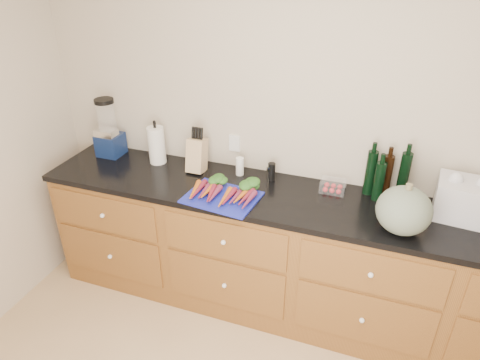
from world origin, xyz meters
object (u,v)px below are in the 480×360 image
at_px(cutting_board, 222,197).
at_px(carrots, 224,190).
at_px(paper_towel, 157,145).
at_px(tomato_box, 333,186).
at_px(squash, 404,210).
at_px(blender_appliance, 108,131).
at_px(knife_block, 197,155).

height_order(cutting_board, carrots, carrots).
xyz_separation_m(carrots, paper_towel, (-0.64, 0.28, 0.10)).
bearing_deg(tomato_box, cutting_board, -153.14).
xyz_separation_m(carrots, squash, (1.08, -0.03, 0.10)).
bearing_deg(blender_appliance, tomato_box, 0.42).
xyz_separation_m(paper_towel, knife_block, (0.33, -0.02, -0.02)).
xyz_separation_m(cutting_board, knife_block, (-0.31, 0.30, 0.11)).
height_order(cutting_board, blender_appliance, blender_appliance).
bearing_deg(squash, carrots, 178.37).
relative_size(cutting_board, tomato_box, 2.79).
height_order(paper_towel, knife_block, paper_towel).
relative_size(cutting_board, paper_towel, 1.65).
height_order(squash, paper_towel, paper_towel).
relative_size(cutting_board, knife_block, 1.90).
bearing_deg(knife_block, squash, -11.82).
bearing_deg(blender_appliance, cutting_board, -16.96).
xyz_separation_m(blender_appliance, paper_towel, (0.40, 0.00, -0.06)).
relative_size(carrots, knife_block, 1.75).
bearing_deg(squash, tomato_box, 143.22).
distance_m(blender_appliance, paper_towel, 0.41).
distance_m(cutting_board, squash, 1.09).
relative_size(squash, knife_block, 1.27).
bearing_deg(squash, paper_towel, 169.76).
height_order(squash, knife_block, squash).
xyz_separation_m(squash, tomato_box, (-0.43, 0.32, -0.10)).
bearing_deg(knife_block, carrots, -40.18).
height_order(blender_appliance, tomato_box, blender_appliance).
distance_m(paper_towel, tomato_box, 1.29).
height_order(carrots, tomato_box, tomato_box).
xyz_separation_m(blender_appliance, tomato_box, (1.69, 0.01, -0.16)).
height_order(carrots, knife_block, knife_block).
relative_size(cutting_board, carrots, 1.09).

